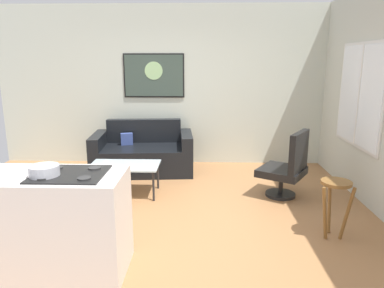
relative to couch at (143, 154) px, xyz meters
name	(u,v)px	position (x,y,z in m)	size (l,w,h in m)	color
ground	(164,218)	(0.54, -1.83, -0.31)	(6.40, 6.40, 0.04)	#A37044
back_wall	(177,86)	(0.54, 0.59, 1.11)	(6.40, 0.05, 2.80)	beige
couch	(143,154)	(0.00, 0.00, 0.00)	(1.72, 1.03, 0.84)	black
coffee_table	(125,167)	(-0.08, -1.09, 0.10)	(0.97, 0.57, 0.43)	silver
armchair	(288,167)	(2.18, -1.13, 0.14)	(0.79, 0.80, 0.94)	black
bar_stool	(335,194)	(2.40, -2.27, 0.19)	(0.36, 0.35, 0.63)	brown
kitchen_counter	(45,223)	(-0.37, -2.98, 0.16)	(1.41, 0.64, 0.93)	silver
mixing_bowl	(44,171)	(-0.30, -3.04, 0.66)	(0.25, 0.25, 0.10)	silver
wall_painting	(154,76)	(0.14, 0.55, 1.30)	(1.08, 0.03, 0.77)	black
window	(360,95)	(3.13, -0.93, 1.10)	(0.03, 1.37, 1.41)	silver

